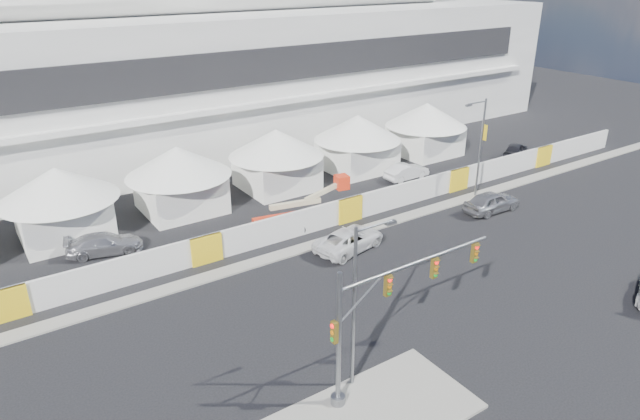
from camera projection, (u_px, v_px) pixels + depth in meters
ground at (420, 340)px, 30.66m from camera, size 160.00×160.00×0.00m
median_island at (368, 418)px, 25.27m from camera, size 10.00×5.00×0.15m
far_curb at (489, 191)px, 50.40m from camera, size 80.00×1.20×0.12m
stadium at (224, 53)px, 62.93m from camera, size 80.00×24.80×21.98m
tent_row at (230, 163)px, 47.91m from camera, size 53.40×8.40×5.40m
hoarding_fence at (349, 209)px, 44.36m from camera, size 70.00×0.25×2.00m
scaffold_tower at (488, 62)px, 79.25m from camera, size 4.40×4.40×12.00m
sedan_silver at (492, 202)px, 46.15m from camera, size 2.18×5.11×1.72m
pickup_curb at (349, 239)px, 40.04m from camera, size 3.64×5.97×1.55m
lot_car_a at (407, 172)px, 53.20m from camera, size 1.64×4.50×1.47m
lot_car_b at (516, 150)px, 59.46m from camera, size 3.34×4.61×1.46m
lot_car_c at (104, 244)px, 39.52m from camera, size 3.24×5.43×1.47m
traffic_mast at (376, 318)px, 25.56m from camera, size 9.25×0.66×6.83m
streetlight_median at (358, 297)px, 25.54m from camera, size 2.27×0.23×8.22m
streetlight_curb at (480, 142)px, 47.40m from camera, size 2.53×0.57×8.54m
boom_lift at (288, 218)px, 42.84m from camera, size 7.68×2.37×3.82m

